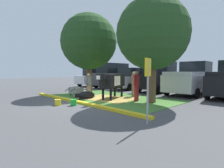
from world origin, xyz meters
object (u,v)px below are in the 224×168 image
object	(u,v)px
person_visitor_near	(136,85)
pickup_truck_maroon	(191,79)
hatchback_white	(94,77)
calf_lying	(86,95)
person_handler	(89,84)
parking_sign	(148,78)
suv_dark_grey	(113,75)
person_visitor_far	(134,83)
sedan_silver	(131,79)
bucket_green	(74,102)
wheelbarrow	(76,90)
suv_black	(159,76)
bucket_yellow	(58,102)
shade_tree_right	(152,34)
cow_holstein	(112,81)
shade_tree_left	(89,42)

from	to	relation	value
person_visitor_near	pickup_truck_maroon	world-z (taller)	pickup_truck_maroon
person_visitor_near	hatchback_white	distance (m)	11.15
person_visitor_near	hatchback_white	xyz separation A→B (m)	(-9.99, 4.95, 0.06)
calf_lying	person_handler	world-z (taller)	person_handler
parking_sign	suv_dark_grey	size ratio (longest dim) A/B	0.45
person_visitor_far	sedan_silver	xyz separation A→B (m)	(-3.56, 4.07, 0.09)
bucket_green	calf_lying	bearing A→B (deg)	127.43
wheelbarrow	suv_black	world-z (taller)	suv_black
person_handler	suv_black	world-z (taller)	suv_black
wheelbarrow	bucket_yellow	distance (m)	3.31
calf_lying	pickup_truck_maroon	world-z (taller)	pickup_truck_maroon
shade_tree_right	wheelbarrow	size ratio (longest dim) A/B	3.52
wheelbarrow	suv_black	distance (m)	7.06
pickup_truck_maroon	bucket_yellow	bearing A→B (deg)	-107.29
person_handler	hatchback_white	xyz separation A→B (m)	(-6.68, 5.80, 0.15)
cow_holstein	suv_black	xyz separation A→B (m)	(-0.32, 5.78, 0.16)
shade_tree_left	cow_holstein	bearing A→B (deg)	-11.75
parking_sign	bucket_yellow	xyz separation A→B (m)	(-4.98, -0.48, -1.32)
shade_tree_left	hatchback_white	world-z (taller)	shade_tree_left
cow_holstein	person_visitor_near	world-z (taller)	person_visitor_near
shade_tree_left	suv_dark_grey	distance (m)	6.11
person_handler	bucket_green	size ratio (longest dim) A/B	4.87
hatchback_white	pickup_truck_maroon	size ratio (longest dim) A/B	0.82
shade_tree_left	shade_tree_right	xyz separation A→B (m)	(5.54, -0.01, -0.23)
suv_dark_grey	bucket_yellow	bearing A→B (deg)	-59.82
bucket_green	pickup_truck_maroon	distance (m)	8.96
hatchback_white	pickup_truck_maroon	xyz separation A→B (m)	(10.86, 0.43, 0.13)
sedan_silver	calf_lying	bearing A→B (deg)	-72.57
shade_tree_left	wheelbarrow	size ratio (longest dim) A/B	3.77
shade_tree_right	person_visitor_far	world-z (taller)	shade_tree_right
person_visitor_near	person_visitor_far	xyz separation A→B (m)	(-1.21, 1.24, -0.03)
person_visitor_near	sedan_silver	size ratio (longest dim) A/B	0.38
person_visitor_far	person_visitor_near	bearing A→B (deg)	-45.81
cow_holstein	pickup_truck_maroon	size ratio (longest dim) A/B	0.55
person_handler	cow_holstein	bearing A→B (deg)	12.26
cow_holstein	person_visitor_near	xyz separation A→B (m)	(1.49, 0.45, -0.19)
bucket_green	hatchback_white	distance (m)	11.94
person_visitor_near	person_visitor_far	distance (m)	1.73
person_visitor_near	suv_black	size ratio (longest dim) A/B	0.37
cow_holstein	bucket_yellow	bearing A→B (deg)	-98.33
calf_lying	sedan_silver	world-z (taller)	sedan_silver
shade_tree_left	bucket_yellow	bearing A→B (deg)	-55.80
shade_tree_left	hatchback_white	bearing A→B (deg)	138.29
pickup_truck_maroon	hatchback_white	bearing A→B (deg)	-177.73
shade_tree_right	pickup_truck_maroon	size ratio (longest dim) A/B	1.02
cow_holstein	calf_lying	world-z (taller)	cow_holstein
person_visitor_far	suv_dark_grey	size ratio (longest dim) A/B	0.36
cow_holstein	wheelbarrow	distance (m)	2.87
wheelbarrow	suv_black	bearing A→B (deg)	70.50
wheelbarrow	parking_sign	xyz separation A→B (m)	(7.15, -2.00, 1.09)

